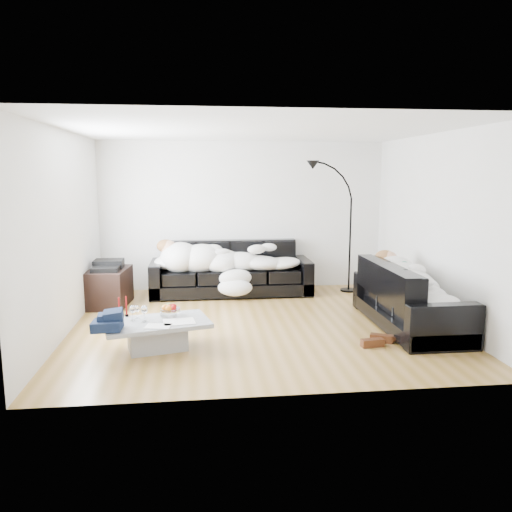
{
  "coord_description": "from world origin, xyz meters",
  "views": [
    {
      "loc": [
        -0.79,
        -6.57,
        2.05
      ],
      "look_at": [
        0.0,
        0.3,
        0.9
      ],
      "focal_mm": 35.0,
      "sensor_mm": 36.0,
      "label": 1
    }
  ],
  "objects": [
    {
      "name": "candle_left",
      "position": [
        -1.76,
        -0.64,
        0.46
      ],
      "size": [
        0.05,
        0.05,
        0.24
      ],
      "primitive_type": "cylinder",
      "rotation": [
        0.0,
        0.0,
        0.22
      ],
      "color": "maroon",
      "rests_on": "coffee_table"
    },
    {
      "name": "wall_right",
      "position": [
        2.5,
        0.0,
        1.3
      ],
      "size": [
        0.02,
        4.5,
        2.6
      ],
      "primitive_type": "cube",
      "color": "silver",
      "rests_on": "ground"
    },
    {
      "name": "fruit_bowl",
      "position": [
        -1.15,
        -0.66,
        0.42
      ],
      "size": [
        0.26,
        0.26,
        0.15
      ],
      "primitive_type": "cylinder",
      "rotation": [
        0.0,
        0.0,
        -0.08
      ],
      "color": "white",
      "rests_on": "coffee_table"
    },
    {
      "name": "shoes",
      "position": [
        1.32,
        -0.99,
        0.05
      ],
      "size": [
        0.49,
        0.37,
        0.11
      ],
      "primitive_type": null,
      "rotation": [
        0.0,
        0.0,
        -0.08
      ],
      "color": "#472311",
      "rests_on": "ground"
    },
    {
      "name": "av_cabinet",
      "position": [
        -2.21,
        1.25,
        0.29
      ],
      "size": [
        0.66,
        0.9,
        0.58
      ],
      "primitive_type": "cube",
      "rotation": [
        0.0,
        0.0,
        -0.1
      ],
      "color": "black",
      "rests_on": "ground"
    },
    {
      "name": "ceiling",
      "position": [
        0.0,
        0.0,
        2.6
      ],
      "size": [
        5.0,
        5.0,
        0.0
      ],
      "primitive_type": "plane",
      "color": "white",
      "rests_on": "ground"
    },
    {
      "name": "stereo",
      "position": [
        -2.21,
        1.25,
        0.64
      ],
      "size": [
        0.44,
        0.34,
        0.13
      ],
      "primitive_type": "cube",
      "rotation": [
        0.0,
        0.0,
        -0.0
      ],
      "color": "black",
      "rests_on": "av_cabinet"
    },
    {
      "name": "floor_lamp",
      "position": [
        1.81,
        1.77,
        1.0
      ],
      "size": [
        0.75,
        0.35,
        1.99
      ],
      "primitive_type": null,
      "rotation": [
        0.0,
        0.0,
        0.08
      ],
      "color": "black",
      "rests_on": "ground"
    },
    {
      "name": "navy_jacket",
      "position": [
        -1.78,
        -1.14,
        0.51
      ],
      "size": [
        0.38,
        0.34,
        0.17
      ],
      "primitive_type": null,
      "rotation": [
        0.0,
        0.0,
        0.18
      ],
      "color": "black",
      "rests_on": "coffee_table"
    },
    {
      "name": "wine_glass_a",
      "position": [
        -1.54,
        -0.73,
        0.42
      ],
      "size": [
        0.08,
        0.08,
        0.16
      ],
      "primitive_type": "cylinder",
      "rotation": [
        0.0,
        0.0,
        -0.27
      ],
      "color": "white",
      "rests_on": "coffee_table"
    },
    {
      "name": "wall_back",
      "position": [
        0.0,
        2.25,
        1.3
      ],
      "size": [
        5.0,
        0.02,
        2.6
      ],
      "primitive_type": "cube",
      "color": "silver",
      "rests_on": "ground"
    },
    {
      "name": "wine_glass_c",
      "position": [
        -1.44,
        -0.86,
        0.44
      ],
      "size": [
        0.09,
        0.09,
        0.19
      ],
      "primitive_type": "cylinder",
      "rotation": [
        0.0,
        0.0,
        -0.21
      ],
      "color": "white",
      "rests_on": "coffee_table"
    },
    {
      "name": "wine_glass_b",
      "position": [
        -1.58,
        -0.81,
        0.44
      ],
      "size": [
        0.1,
        0.1,
        0.18
      ],
      "primitive_type": "cylinder",
      "rotation": [
        0.0,
        0.0,
        0.3
      ],
      "color": "white",
      "rests_on": "coffee_table"
    },
    {
      "name": "newspaper_b",
      "position": [
        -1.27,
        -1.07,
        0.35
      ],
      "size": [
        0.31,
        0.24,
        0.01
      ],
      "primitive_type": "cube",
      "rotation": [
        0.0,
        0.0,
        -0.16
      ],
      "color": "silver",
      "rests_on": "coffee_table"
    },
    {
      "name": "sleeper_right",
      "position": [
        2.01,
        -0.33,
        0.64
      ],
      "size": [
        0.76,
        1.81,
        0.44
      ],
      "primitive_type": null,
      "rotation": [
        0.0,
        0.0,
        1.57
      ],
      "color": "white",
      "rests_on": "sofa_right"
    },
    {
      "name": "wall_left",
      "position": [
        -2.5,
        0.0,
        1.3
      ],
      "size": [
        0.02,
        4.5,
        2.6
      ],
      "primitive_type": "cube",
      "color": "silver",
      "rests_on": "ground"
    },
    {
      "name": "sofa_right",
      "position": [
        2.01,
        -0.33,
        0.43
      ],
      "size": [
        0.9,
        2.11,
        0.85
      ],
      "primitive_type": "cube",
      "rotation": [
        0.0,
        0.0,
        1.57
      ],
      "color": "black",
      "rests_on": "ground"
    },
    {
      "name": "ground",
      "position": [
        0.0,
        0.0,
        0.0
      ],
      "size": [
        5.0,
        5.0,
        0.0
      ],
      "primitive_type": "plane",
      "color": "olive",
      "rests_on": "ground"
    },
    {
      "name": "coffee_table",
      "position": [
        -1.3,
        -0.86,
        0.17
      ],
      "size": [
        1.32,
        0.96,
        0.35
      ],
      "primitive_type": "cube",
      "rotation": [
        0.0,
        0.0,
        0.25
      ],
      "color": "#939699",
      "rests_on": "ground"
    },
    {
      "name": "sleeper_back",
      "position": [
        -0.26,
        1.74,
        0.65
      ],
      "size": [
        2.29,
        0.79,
        0.46
      ],
      "primitive_type": null,
      "color": "white",
      "rests_on": "sofa_back"
    },
    {
      "name": "newspaper_a",
      "position": [
        -1.04,
        -0.93,
        0.35
      ],
      "size": [
        0.39,
        0.32,
        0.01
      ],
      "primitive_type": "cube",
      "rotation": [
        0.0,
        0.0,
        0.14
      ],
      "color": "silver",
      "rests_on": "coffee_table"
    },
    {
      "name": "candle_right",
      "position": [
        -1.67,
        -0.62,
        0.47
      ],
      "size": [
        0.05,
        0.05,
        0.24
      ],
      "primitive_type": "cylinder",
      "rotation": [
        0.0,
        0.0,
        -0.27
      ],
      "color": "maroon",
      "rests_on": "coffee_table"
    },
    {
      "name": "teal_cushion",
      "position": [
        1.95,
        0.33,
        0.72
      ],
      "size": [
        0.42,
        0.38,
        0.2
      ],
      "primitive_type": "ellipsoid",
      "rotation": [
        0.0,
        0.0,
        0.24
      ],
      "color": "#0F6C52",
      "rests_on": "sofa_right"
    },
    {
      "name": "sofa_back",
      "position": [
        -0.26,
        1.79,
        0.44
      ],
      "size": [
        2.71,
        0.94,
        0.89
      ],
      "primitive_type": "cube",
      "color": "black",
      "rests_on": "ground"
    }
  ]
}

